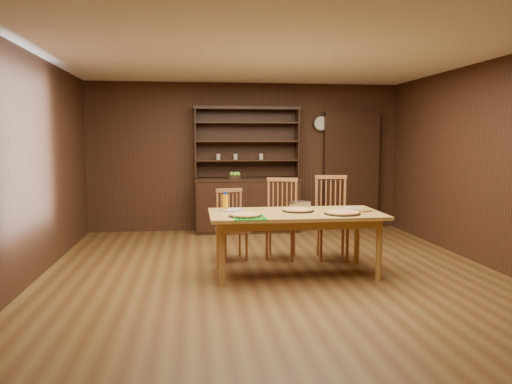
{
  "coord_description": "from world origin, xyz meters",
  "views": [
    {
      "loc": [
        -0.94,
        -5.84,
        1.61
      ],
      "look_at": [
        -0.15,
        0.4,
        0.95
      ],
      "focal_mm": 35.0,
      "sensor_mm": 36.0,
      "label": 1
    }
  ],
  "objects": [
    {
      "name": "plate_left",
      "position": [
        -0.49,
        0.16,
        0.76
      ],
      "size": [
        0.28,
        0.28,
        0.02
      ],
      "color": "silver",
      "rests_on": "dining_table"
    },
    {
      "name": "chair_right",
      "position": [
        0.94,
        0.72,
        0.6
      ],
      "size": [
        0.51,
        0.49,
        1.12
      ],
      "rotation": [
        0.0,
        0.0,
        -0.12
      ],
      "color": "#A9673A",
      "rests_on": "floor"
    },
    {
      "name": "room_shell",
      "position": [
        0.0,
        0.0,
        1.58
      ],
      "size": [
        6.0,
        6.0,
        6.0
      ],
      "color": "white",
      "rests_on": "floor"
    },
    {
      "name": "plate_right",
      "position": [
        1.01,
        0.05,
        0.76
      ],
      "size": [
        0.26,
        0.26,
        0.02
      ],
      "color": "silver",
      "rests_on": "dining_table"
    },
    {
      "name": "floor",
      "position": [
        0.0,
        0.0,
        0.0
      ],
      "size": [
        6.0,
        6.0,
        0.0
      ],
      "primitive_type": "plane",
      "color": "brown",
      "rests_on": "ground"
    },
    {
      "name": "dining_table",
      "position": [
        0.26,
        -0.09,
        0.68
      ],
      "size": [
        2.03,
        1.02,
        0.75
      ],
      "color": "gold",
      "rests_on": "floor"
    },
    {
      "name": "pizza_center",
      "position": [
        0.31,
        -0.02,
        0.77
      ],
      "size": [
        0.39,
        0.39,
        0.04
      ],
      "color": "black",
      "rests_on": "dining_table"
    },
    {
      "name": "foil_dish",
      "position": [
        0.39,
        0.26,
        0.79
      ],
      "size": [
        0.27,
        0.23,
        0.09
      ],
      "primitive_type": "cube",
      "rotation": [
        0.0,
        0.0,
        0.41
      ],
      "color": "white",
      "rests_on": "dining_table"
    },
    {
      "name": "wall_clock",
      "position": [
        1.35,
        2.96,
        1.9
      ],
      "size": [
        0.3,
        0.05,
        0.3
      ],
      "color": "black",
      "rests_on": "room_shell"
    },
    {
      "name": "fruit_bowl",
      "position": [
        -0.22,
        2.69,
        0.98
      ],
      "size": [
        0.27,
        0.27,
        0.12
      ],
      "color": "black",
      "rests_on": "china_hutch"
    },
    {
      "name": "cooling_rack",
      "position": [
        -0.33,
        -0.47,
        0.76
      ],
      "size": [
        0.37,
        0.37,
        0.02
      ],
      "primitive_type": null,
      "rotation": [
        0.0,
        0.0,
        0.1
      ],
      "color": "green",
      "rests_on": "dining_table"
    },
    {
      "name": "doorway",
      "position": [
        1.9,
        2.9,
        1.05
      ],
      "size": [
        1.0,
        0.18,
        2.1
      ],
      "primitive_type": "cube",
      "color": "black",
      "rests_on": "floor"
    },
    {
      "name": "pizza_right",
      "position": [
        0.77,
        -0.31,
        0.77
      ],
      "size": [
        0.42,
        0.42,
        0.04
      ],
      "color": "black",
      "rests_on": "dining_table"
    },
    {
      "name": "pot_holder_a",
      "position": [
        1.07,
        -0.1,
        0.76
      ],
      "size": [
        0.27,
        0.27,
        0.01
      ],
      "primitive_type": "cube",
      "rotation": [
        0.0,
        0.0,
        0.58
      ],
      "color": "red",
      "rests_on": "dining_table"
    },
    {
      "name": "pot_holder_b",
      "position": [
        1.01,
        -0.07,
        0.76
      ],
      "size": [
        0.24,
        0.24,
        0.02
      ],
      "primitive_type": "cube",
      "rotation": [
        0.0,
        0.0,
        -0.2
      ],
      "color": "red",
      "rests_on": "dining_table"
    },
    {
      "name": "chair_center",
      "position": [
        0.26,
        0.81,
        0.58
      ],
      "size": [
        0.55,
        0.54,
        1.09
      ],
      "rotation": [
        0.0,
        0.0,
        -0.29
      ],
      "color": "#A9673A",
      "rests_on": "floor"
    },
    {
      "name": "juice_bottle",
      "position": [
        -0.55,
        0.17,
        0.85
      ],
      "size": [
        0.07,
        0.07,
        0.23
      ],
      "color": "orange",
      "rests_on": "dining_table"
    },
    {
      "name": "pizza_left",
      "position": [
        -0.37,
        -0.35,
        0.77
      ],
      "size": [
        0.36,
        0.36,
        0.04
      ],
      "color": "black",
      "rests_on": "dining_table"
    },
    {
      "name": "china_hutch",
      "position": [
        -0.0,
        2.75,
        0.6
      ],
      "size": [
        1.84,
        0.52,
        2.17
      ],
      "color": "black",
      "rests_on": "floor"
    },
    {
      "name": "chair_left",
      "position": [
        -0.43,
        0.8,
        0.5
      ],
      "size": [
        0.46,
        0.45,
        0.95
      ],
      "rotation": [
        0.0,
        0.0,
        0.23
      ],
      "color": "#A9673A",
      "rests_on": "floor"
    }
  ]
}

